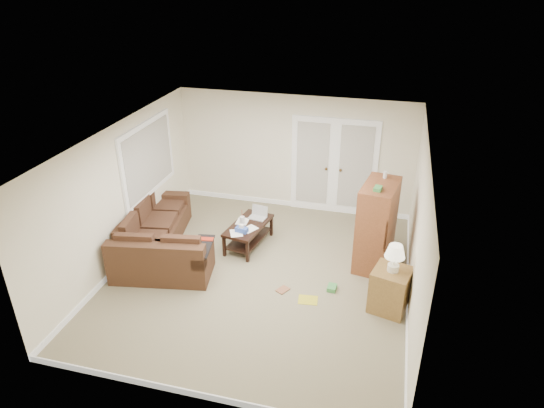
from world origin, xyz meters
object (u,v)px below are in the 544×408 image
(coffee_table, at_px, (249,233))
(side_cabinet, at_px, (391,287))
(sectional_sofa, at_px, (158,241))
(tv_armoire, at_px, (376,225))

(coffee_table, bearing_deg, side_cabinet, -15.68)
(sectional_sofa, bearing_deg, side_cabinet, -16.70)
(sectional_sofa, distance_m, side_cabinet, 4.21)
(sectional_sofa, distance_m, coffee_table, 1.69)
(coffee_table, relative_size, side_cabinet, 1.04)
(coffee_table, xyz_separation_m, side_cabinet, (2.67, -1.27, 0.17))
(tv_armoire, bearing_deg, coffee_table, -171.70)
(coffee_table, bearing_deg, sectional_sofa, -143.13)
(tv_armoire, bearing_deg, sectional_sofa, -159.91)
(coffee_table, distance_m, tv_armoire, 2.40)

